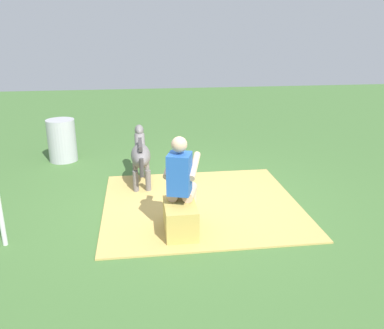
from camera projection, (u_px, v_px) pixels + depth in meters
ground_plane at (183, 202)px, 6.20m from camera, size 24.00×24.00×0.00m
hay_patch at (201, 204)px, 6.11m from camera, size 2.72×2.92×0.02m
hay_bale at (180, 219)px, 5.20m from camera, size 0.63×0.40×0.42m
person_seated at (181, 179)px, 5.19m from camera, size 0.72×0.54×1.30m
pony_standing at (141, 154)px, 6.76m from camera, size 1.35×0.33×0.90m
water_barrel at (62, 140)px, 8.00m from camera, size 0.55×0.55×0.84m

